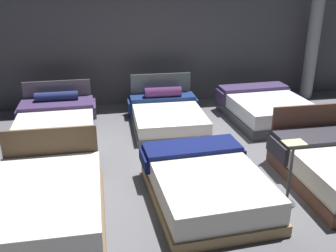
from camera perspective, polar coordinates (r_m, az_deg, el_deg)
name	(u,v)px	position (r m, az deg, el deg)	size (l,w,h in m)	color
ground_plane	(185,163)	(6.45, 2.57, -5.52)	(18.00, 18.00, 0.02)	#5B5B60
showroom_back_wall	(152,29)	(9.10, -2.40, 14.25)	(18.00, 0.06, 3.50)	#47474C
bed_0	(46,204)	(5.17, -17.79, -11.04)	(1.48, 2.07, 0.88)	brown
bed_1	(206,184)	(5.37, 5.67, -8.61)	(1.60, 2.08, 0.54)	olive
bed_3	(56,123)	(7.79, -16.41, 0.47)	(1.58, 2.07, 0.84)	#554E55
bed_4	(167,115)	(7.96, -0.17, 1.71)	(1.56, 1.99, 0.88)	#4D5855
bed_5	(266,109)	(8.46, 14.48, 2.54)	(1.67, 2.06, 0.57)	#2D3135
price_sign	(289,181)	(5.43, 17.66, -7.89)	(0.28, 0.24, 0.93)	#3F3F44
support_pillar	(315,27)	(10.08, 21.12, 13.60)	(0.30, 0.30, 3.50)	#99999E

